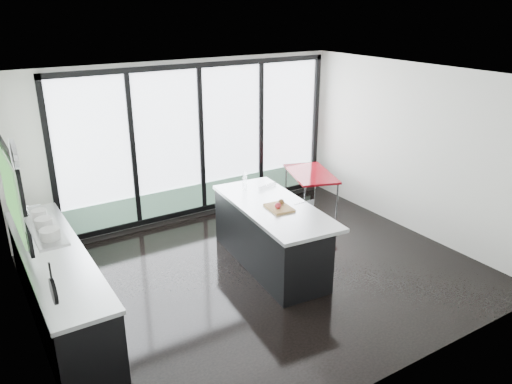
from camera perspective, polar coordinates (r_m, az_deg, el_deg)
floor at (r=7.34m, az=0.59°, el=-9.28°), size 6.00×5.00×0.00m
ceiling at (r=6.40m, az=0.68°, el=12.92°), size 6.00×5.00×0.00m
wall_back at (r=8.96m, az=-6.46°, el=5.13°), size 6.00×0.09×2.80m
wall_front at (r=5.00m, az=16.40°, el=-7.28°), size 6.00×0.00×2.80m
wall_left at (r=6.01m, az=-25.53°, el=-1.98°), size 0.26×5.00×2.80m
wall_right at (r=8.66m, az=17.64°, el=4.59°), size 0.00×5.00×2.80m
counter_cabinets at (r=6.62m, az=-21.60°, el=-9.89°), size 0.69×3.24×1.36m
island at (r=7.37m, az=1.50°, el=-4.91°), size 1.18×2.39×1.23m
bar_stool_near at (r=7.47m, az=6.09°, el=-5.66°), size 0.46×0.46×0.73m
bar_stool_far at (r=7.99m, az=2.12°, el=-3.54°), size 0.57×0.57×0.77m
red_table at (r=9.55m, az=6.22°, el=0.26°), size 1.10×1.44×0.68m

